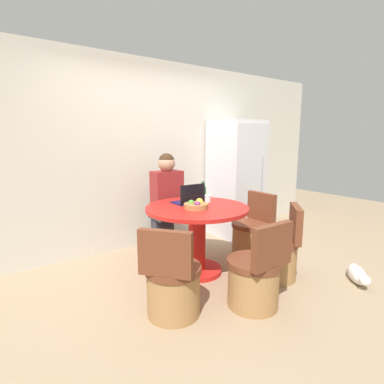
{
  "coord_description": "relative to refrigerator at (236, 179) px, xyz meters",
  "views": [
    {
      "loc": [
        -1.86,
        -2.32,
        1.53
      ],
      "look_at": [
        0.06,
        0.41,
        0.93
      ],
      "focal_mm": 28.0,
      "sensor_mm": 36.0,
      "label": 1
    }
  ],
  "objects": [
    {
      "name": "ground_plane",
      "position": [
        -1.41,
        -1.13,
        -0.9
      ],
      "size": [
        12.0,
        12.0,
        0.0
      ],
      "primitive_type": "plane",
      "color": "#9E8466"
    },
    {
      "name": "wall_back",
      "position": [
        -1.41,
        0.4,
        0.4
      ],
      "size": [
        7.0,
        0.06,
        2.6
      ],
      "color": "beige",
      "rests_on": "ground_plane"
    },
    {
      "name": "refrigerator",
      "position": [
        0.0,
        0.0,
        0.0
      ],
      "size": [
        0.68,
        0.72,
        1.8
      ],
      "color": "silver",
      "rests_on": "ground_plane"
    },
    {
      "name": "dining_table",
      "position": [
        -1.35,
        -0.81,
        -0.37
      ],
      "size": [
        1.15,
        1.15,
        0.78
      ],
      "color": "red",
      "rests_on": "ground_plane"
    },
    {
      "name": "chair_near_left_corner",
      "position": [
        -2.03,
        -1.39,
        -0.63
      ],
      "size": [
        0.56,
        0.56,
        0.82
      ],
      "rotation": [
        0.0,
        0.0,
        2.27
      ],
      "color": "#9E7042",
      "rests_on": "ground_plane"
    },
    {
      "name": "chair_near_camera",
      "position": [
        -1.34,
        -1.7,
        -0.63
      ],
      "size": [
        0.49,
        0.49,
        0.82
      ],
      "rotation": [
        0.0,
        0.0,
        -3.13
      ],
      "color": "#9E7042",
      "rests_on": "ground_plane"
    },
    {
      "name": "chair_right_side",
      "position": [
        -0.46,
        -0.81,
        -0.63
      ],
      "size": [
        0.49,
        0.49,
        0.82
      ],
      "rotation": [
        0.0,
        0.0,
        -1.56
      ],
      "color": "#9E7042",
      "rests_on": "ground_plane"
    },
    {
      "name": "chair_near_right_corner",
      "position": [
        -0.72,
        -1.44,
        -0.63
      ],
      "size": [
        0.57,
        0.57,
        0.82
      ],
      "rotation": [
        0.0,
        0.0,
        -2.35
      ],
      "color": "#9E7042",
      "rests_on": "ground_plane"
    },
    {
      "name": "person_seated",
      "position": [
        -1.3,
        -0.02,
        -0.16
      ],
      "size": [
        0.4,
        0.37,
        1.34
      ],
      "rotation": [
        0.0,
        0.0,
        3.14
      ],
      "color": "#2D2D38",
      "rests_on": "ground_plane"
    },
    {
      "name": "laptop",
      "position": [
        -1.33,
        -0.63,
        -0.07
      ],
      "size": [
        0.33,
        0.23,
        0.23
      ],
      "rotation": [
        0.0,
        0.0,
        3.14
      ],
      "color": "#141947",
      "rests_on": "dining_table"
    },
    {
      "name": "fruit_bowl",
      "position": [
        -1.41,
        -0.88,
        -0.09
      ],
      "size": [
        0.27,
        0.27,
        0.1
      ],
      "color": "olive",
      "rests_on": "dining_table"
    },
    {
      "name": "coffee_cup",
      "position": [
        -1.11,
        -0.69,
        -0.08
      ],
      "size": [
        0.08,
        0.08,
        0.09
      ],
      "color": "white",
      "rests_on": "dining_table"
    },
    {
      "name": "bottle",
      "position": [
        -1.09,
        -0.58,
        -0.03
      ],
      "size": [
        0.08,
        0.08,
        0.24
      ],
      "color": "#23602D",
      "rests_on": "dining_table"
    },
    {
      "name": "cat",
      "position": [
        -0.1,
        -2.02,
        -0.81
      ],
      "size": [
        0.38,
        0.39,
        0.17
      ],
      "rotation": [
        0.0,
        0.0,
        3.95
      ],
      "color": "white",
      "rests_on": "ground_plane"
    }
  ]
}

